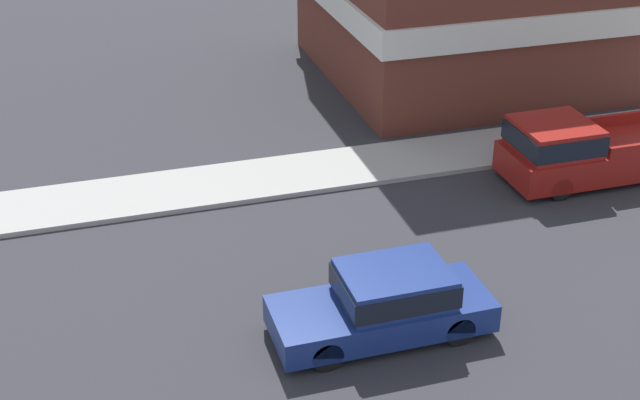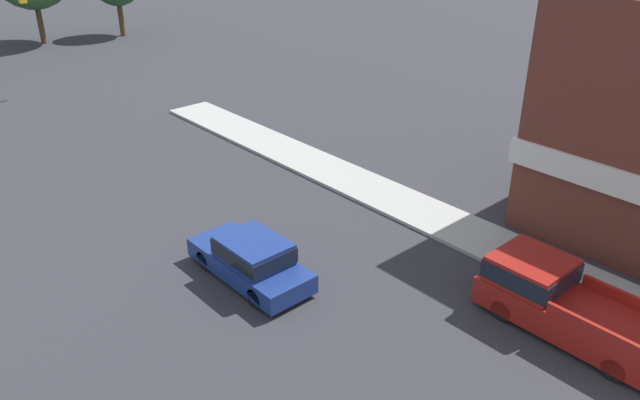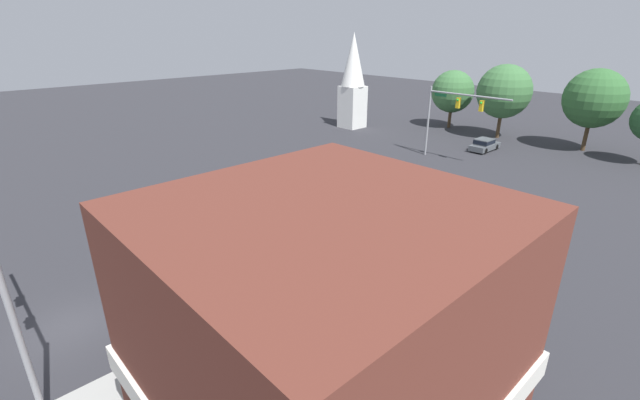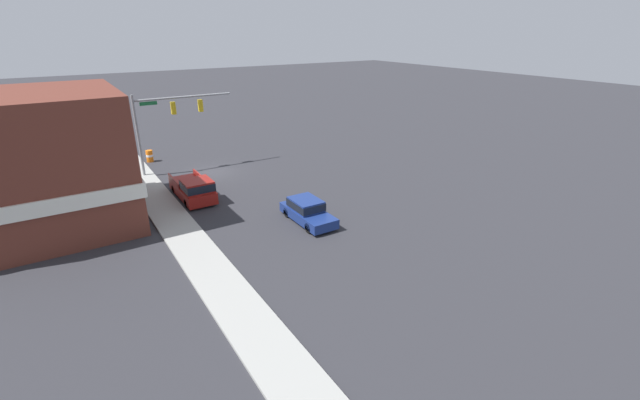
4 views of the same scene
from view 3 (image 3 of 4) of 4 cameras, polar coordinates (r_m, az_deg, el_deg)
name	(u,v)px [view 3 (image 3 of 4)]	position (r m, az deg, el deg)	size (l,w,h in m)	color
ground_plane	(72,326)	(24.18, -30.21, -14.33)	(200.00, 200.00, 0.00)	#2D2D33
sidewalk_curb	(114,395)	(19.64, -25.82, -22.38)	(2.40, 60.00, 0.14)	#9E9E99
far_signal_assembly	(452,108)	(46.91, 17.23, 11.60)	(8.88, 0.49, 7.47)	gray
car_lead	(272,219)	(29.90, -6.42, -2.57)	(1.85, 4.64, 1.52)	black
car_distant	(484,144)	(52.96, 21.08, 6.93)	(1.78, 4.21, 1.41)	black
pickup_truck_parked	(209,293)	(22.39, -14.64, -11.93)	(2.11, 5.43, 1.83)	black
corner_brick_building	(325,333)	(14.15, 0.73, -17.33)	(9.98, 10.29, 8.56)	brown
church_steeple	(353,79)	(61.12, 4.42, 15.78)	(3.29, 3.29, 12.71)	white
backdrop_tree_left_far	(453,92)	(63.66, 17.27, 13.65)	(5.74, 5.74, 7.88)	#4C3823
backdrop_tree_left_mid	(504,92)	(59.35, 23.34, 13.14)	(6.58, 6.58, 9.13)	#4C3823
backdrop_tree_center	(595,99)	(57.26, 32.76, 11.31)	(6.47, 6.47, 9.15)	#4C3823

